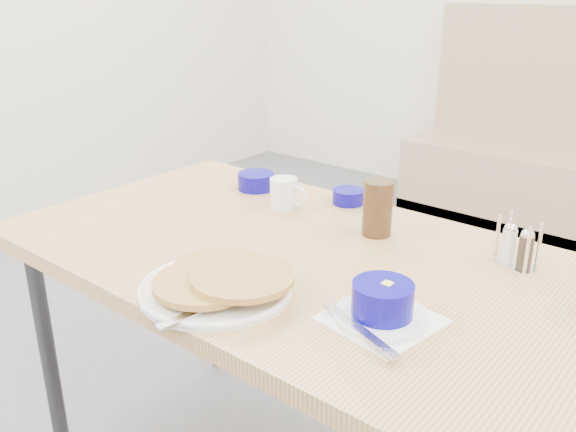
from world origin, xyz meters
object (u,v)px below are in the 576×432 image
Objects in this scene: butter_bowl at (348,197)px; amber_tumbler at (378,208)px; pancake_plate at (219,282)px; condiment_caddy at (517,249)px; dining_table at (293,272)px; creamer_bowl at (256,181)px; grits_setting at (382,305)px; coffee_mug at (285,193)px.

amber_tumbler is (0.18, -0.14, 0.05)m from butter_bowl.
condiment_caddy reaches higher than pancake_plate.
condiment_caddy is at bearing 29.04° from dining_table.
pancake_plate reaches higher than butter_bowl.
butter_bowl is (0.28, 0.07, -0.00)m from creamer_bowl.
condiment_caddy reaches higher than grits_setting.
pancake_plate reaches higher than creamer_bowl.
butter_bowl reaches higher than dining_table.
creamer_bowl is 1.22× the size of butter_bowl.
creamer_bowl is 0.80× the size of amber_tumbler.
grits_setting is 2.04× the size of creamer_bowl.
amber_tumbler is at bearing 79.96° from pancake_plate.
grits_setting is at bearing -31.12° from creamer_bowl.
amber_tumbler reaches higher than pancake_plate.
grits_setting is at bearing -56.87° from amber_tumbler.
creamer_bowl is (-0.69, 0.42, -0.01)m from grits_setting.
amber_tumbler reaches higher than grits_setting.
butter_bowl is at bearing 99.41° from pancake_plate.
pancake_plate is 1.51× the size of grits_setting.
pancake_plate is 3.05× the size of coffee_mug.
amber_tumbler is (0.10, 0.20, 0.13)m from dining_table.
butter_bowl is (0.11, 0.15, -0.02)m from coffee_mug.
creamer_bowl is at bearing 143.42° from dining_table.
coffee_mug is at bearing 114.76° from pancake_plate.
pancake_plate is at bearing -65.24° from coffee_mug.
creamer_bowl is 0.99× the size of condiment_caddy.
condiment_caddy is (0.43, 0.24, 0.10)m from dining_table.
pancake_plate is at bearing -160.14° from grits_setting.
dining_table is 0.27m from pancake_plate.
creamer_bowl is 0.79m from condiment_caddy.
grits_setting is (0.31, 0.11, 0.01)m from pancake_plate.
dining_table is 12.71× the size of coffee_mug.
creamer_bowl is (-0.38, 0.53, 0.00)m from pancake_plate.
amber_tumbler is at bearing -38.20° from butter_bowl.
amber_tumbler is at bearing 123.13° from grits_setting.
amber_tumbler is 0.33m from condiment_caddy.
butter_bowl is at bearing 52.78° from coffee_mug.
grits_setting is (0.52, -0.34, -0.01)m from coffee_mug.
amber_tumbler is at bearing 62.50° from dining_table.
coffee_mug is at bearing -127.22° from butter_bowl.
coffee_mug reaches higher than dining_table.
grits_setting is at bearing 19.86° from pancake_plate.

